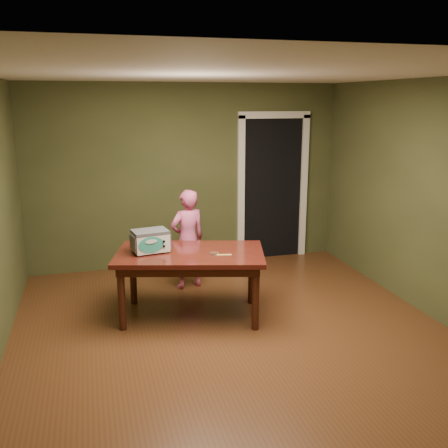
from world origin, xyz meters
name	(u,v)px	position (x,y,z in m)	size (l,w,h in m)	color
floor	(236,338)	(0.00, 0.00, 0.00)	(5.00, 5.00, 0.00)	#533217
room_shell	(237,172)	(0.00, 0.00, 1.71)	(4.52, 5.02, 2.61)	#484D29
doorway	(266,186)	(1.30, 2.78, 1.06)	(1.10, 0.66, 2.25)	black
dining_table	(190,261)	(-0.34, 0.66, 0.65)	(1.78, 1.28, 0.75)	#3E120E
toy_oven	(150,240)	(-0.75, 0.77, 0.88)	(0.43, 0.33, 0.25)	#4C4F54
baking_pan	(214,253)	(-0.10, 0.50, 0.76)	(0.10, 0.10, 0.02)	silver
spatula	(223,255)	(-0.02, 0.44, 0.75)	(0.18, 0.03, 0.01)	#EDD367
child	(188,239)	(-0.19, 1.53, 0.64)	(0.47, 0.31, 1.28)	#D55789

